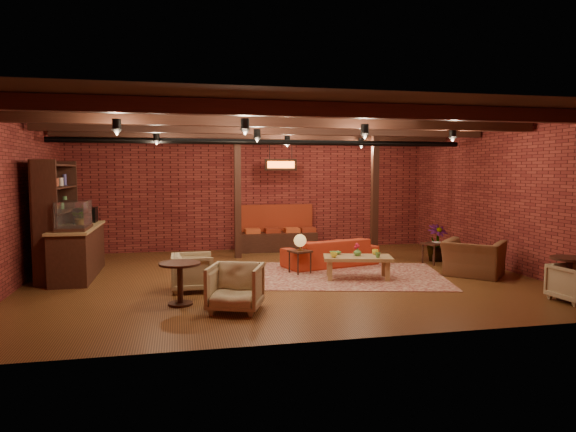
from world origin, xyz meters
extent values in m
plane|color=#371F0D|center=(0.00, 0.00, 0.00)|extent=(10.00, 10.00, 0.00)
cube|color=black|center=(0.00, 0.00, 3.20)|extent=(10.00, 8.00, 0.02)
cube|color=maroon|center=(0.00, 4.00, 1.60)|extent=(10.00, 0.02, 3.20)
cube|color=maroon|center=(0.00, -4.00, 1.60)|extent=(10.00, 0.02, 3.20)
cube|color=maroon|center=(-5.00, 0.00, 1.60)|extent=(0.02, 8.00, 3.20)
cube|color=maroon|center=(5.00, 0.00, 1.60)|extent=(0.02, 8.00, 3.20)
cylinder|color=black|center=(0.00, 1.60, 2.85)|extent=(9.60, 0.12, 0.12)
cube|color=black|center=(-0.60, 2.60, 1.60)|extent=(0.16, 0.16, 3.20)
cube|color=black|center=(2.80, 2.00, 1.60)|extent=(0.16, 0.16, 3.20)
imported|color=#337F33|center=(-4.00, 1.20, 1.22)|extent=(0.35, 0.39, 0.30)
cube|color=#FF6019|center=(0.60, 3.10, 2.35)|extent=(0.86, 0.06, 0.30)
cube|color=maroon|center=(1.46, -0.12, 0.01)|extent=(4.34, 3.69, 0.01)
imported|color=#AC2E17|center=(1.34, 1.02, 0.32)|extent=(2.32, 1.39, 0.64)
cube|color=#9B7B48|center=(1.47, -0.48, 0.44)|extent=(1.48, 0.99, 0.07)
cube|color=#9B7B48|center=(0.86, -0.57, 0.20)|extent=(0.09, 0.09, 0.40)
cube|color=#9B7B48|center=(1.96, -0.85, 0.20)|extent=(0.09, 0.09, 0.40)
cube|color=#9B7B48|center=(0.98, -0.11, 0.20)|extent=(0.09, 0.09, 0.40)
cube|color=#9B7B48|center=(2.07, -0.38, 0.20)|extent=(0.09, 0.09, 0.40)
imported|color=yellow|center=(0.95, -0.52, 0.52)|extent=(0.16, 0.16, 0.11)
imported|color=#558E40|center=(1.80, -0.73, 0.52)|extent=(0.13, 0.13, 0.10)
imported|color=yellow|center=(1.89, -0.36, 0.52)|extent=(0.16, 0.16, 0.11)
imported|color=#558E40|center=(1.10, -0.16, 0.50)|extent=(0.29, 0.29, 0.06)
imported|color=#558E40|center=(1.48, -0.42, 0.53)|extent=(0.15, 0.15, 0.13)
sphere|color=red|center=(1.48, -0.42, 0.67)|extent=(0.10, 0.10, 0.10)
cube|color=black|center=(0.46, 0.32, 0.48)|extent=(0.52, 0.52, 0.04)
cylinder|color=black|center=(0.46, 0.32, 0.23)|extent=(0.03, 0.03, 0.46)
cylinder|color=#A27636|center=(0.46, 0.32, 0.51)|extent=(0.13, 0.13, 0.02)
cylinder|color=#A27636|center=(0.46, 0.32, 0.58)|extent=(0.04, 0.04, 0.19)
sphere|color=#BF822D|center=(0.46, 0.32, 0.71)|extent=(0.27, 0.27, 0.27)
cylinder|color=black|center=(-2.05, -1.78, 0.68)|extent=(0.67, 0.67, 0.04)
cylinder|color=black|center=(-2.05, -1.78, 0.35)|extent=(0.09, 0.09, 0.65)
cylinder|color=black|center=(-2.05, -1.78, 0.02)|extent=(0.40, 0.40, 0.04)
imported|color=beige|center=(-1.83, -0.80, 0.38)|extent=(0.69, 0.74, 0.76)
imported|color=beige|center=(-1.21, -2.33, 0.41)|extent=(0.99, 0.96, 0.81)
imported|color=brown|center=(3.94, -0.68, 0.50)|extent=(1.33, 1.33, 1.00)
cube|color=black|center=(3.81, 0.78, 0.48)|extent=(0.57, 0.57, 0.04)
cylinder|color=black|center=(3.81, 0.78, 0.23)|extent=(0.04, 0.04, 0.46)
imported|color=black|center=(3.81, 0.78, 0.51)|extent=(0.23, 0.26, 0.02)
cylinder|color=black|center=(4.40, -2.82, 0.71)|extent=(0.62, 0.62, 0.04)
cylinder|color=black|center=(4.40, -2.82, 0.36)|extent=(0.10, 0.10, 0.68)
cylinder|color=black|center=(4.40, -2.82, 0.02)|extent=(0.37, 0.37, 0.04)
imported|color=beige|center=(4.40, -2.98, 0.35)|extent=(0.73, 0.69, 0.69)
imported|color=#4C7F4C|center=(4.07, 1.13, 1.33)|extent=(1.62, 1.62, 2.66)
camera|label=1|loc=(-2.06, -10.19, 2.18)|focal=32.00mm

